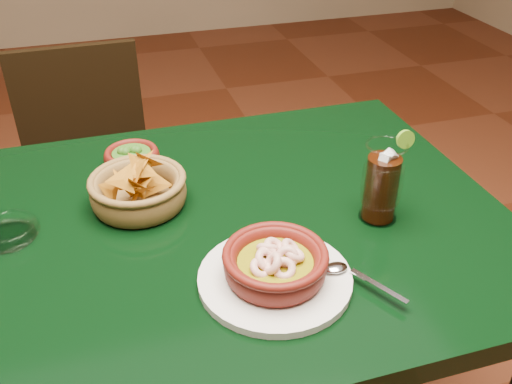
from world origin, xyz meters
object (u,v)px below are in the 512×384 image
object	(u,v)px
shrimp_plate	(276,267)
chip_basket	(138,190)
cola_drink	(382,183)
dining_chair	(93,180)
dining_table	(182,269)

from	to	relation	value
shrimp_plate	chip_basket	bearing A→B (deg)	122.26
cola_drink	shrimp_plate	bearing A→B (deg)	-154.52
chip_basket	dining_chair	bearing A→B (deg)	98.88
chip_basket	cola_drink	bearing A→B (deg)	-22.16
shrimp_plate	dining_table	bearing A→B (deg)	122.69
dining_table	chip_basket	bearing A→B (deg)	121.36
cola_drink	dining_chair	bearing A→B (deg)	122.91
dining_table	cola_drink	size ratio (longest dim) A/B	7.01
dining_table	shrimp_plate	world-z (taller)	shrimp_plate
dining_table	shrimp_plate	bearing A→B (deg)	-57.31
dining_chair	cola_drink	distance (m)	1.00
dining_chair	shrimp_plate	world-z (taller)	dining_chair
dining_chair	shrimp_plate	size ratio (longest dim) A/B	2.88
shrimp_plate	chip_basket	size ratio (longest dim) A/B	1.37
dining_table	dining_chair	size ratio (longest dim) A/B	1.44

